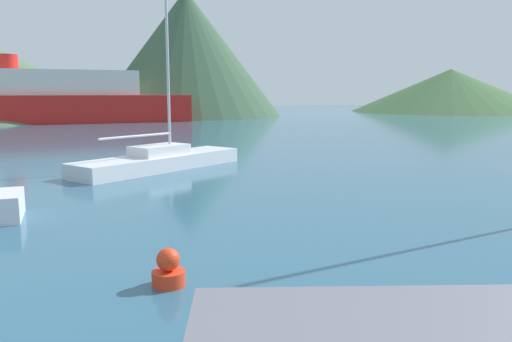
% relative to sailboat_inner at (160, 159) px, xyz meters
% --- Properties ---
extents(sailboat_inner, '(7.57, 6.49, 11.32)m').
position_rel_sailboat_inner_xyz_m(sailboat_inner, '(0.00, 0.00, 0.00)').
color(sailboat_inner, silver).
rests_on(sailboat_inner, ground_plane).
extents(ferry_distant, '(38.14, 13.30, 7.21)m').
position_rel_sailboat_inner_xyz_m(ferry_distant, '(-13.05, 36.81, 2.02)').
color(ferry_distant, red).
rests_on(ferry_distant, ground_plane).
extents(buoy_marker, '(0.57, 0.57, 0.66)m').
position_rel_sailboat_inner_xyz_m(buoy_marker, '(-0.79, -13.30, -0.18)').
color(buoy_marker, red).
rests_on(buoy_marker, ground_plane).
extents(hill_east, '(26.03, 26.03, 17.08)m').
position_rel_sailboat_inner_xyz_m(hill_east, '(7.35, 49.13, 8.09)').
color(hill_east, '#38563D').
rests_on(hill_east, ground_plane).
extents(hill_far_east, '(32.68, 32.68, 7.15)m').
position_rel_sailboat_inner_xyz_m(hill_far_east, '(52.22, 52.69, 3.12)').
color(hill_far_east, '#3D6038').
rests_on(hill_far_east, ground_plane).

